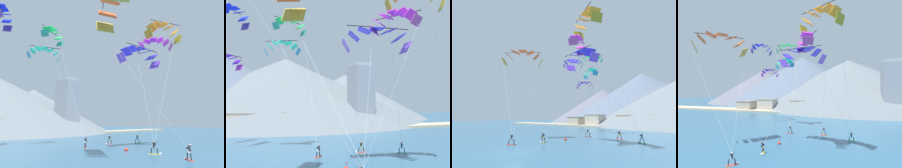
{
  "view_description": "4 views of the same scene",
  "coord_description": "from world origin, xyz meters",
  "views": [
    {
      "loc": [
        -30.68,
        -5.76,
        3.92
      ],
      "look_at": [
        -1.21,
        17.89,
        10.77
      ],
      "focal_mm": 35.0,
      "sensor_mm": 36.0,
      "label": 1
    },
    {
      "loc": [
        -16.02,
        -12.59,
        7.17
      ],
      "look_at": [
        -2.15,
        19.08,
        10.2
      ],
      "focal_mm": 40.0,
      "sensor_mm": 36.0,
      "label": 2
    },
    {
      "loc": [
        20.08,
        -12.01,
        4.35
      ],
      "look_at": [
        -3.33,
        12.38,
        10.75
      ],
      "focal_mm": 28.0,
      "sensor_mm": 36.0,
      "label": 3
    },
    {
      "loc": [
        7.74,
        -15.77,
        9.38
      ],
      "look_at": [
        -3.44,
        18.46,
        10.79
      ],
      "focal_mm": 28.0,
      "sensor_mm": 36.0,
      "label": 4
    }
  ],
  "objects": [
    {
      "name": "kitesurfer_near_trail",
      "position": [
        -4.12,
        21.23,
        0.58
      ],
      "size": [
        1.57,
        1.45,
        1.81
      ],
      "color": "#E54C33",
      "rests_on": "ground"
    },
    {
      "name": "parafoil_kite_near_lead",
      "position": [
        4.11,
        10.3,
        20.5
      ],
      "size": [
        7.77,
        10.93,
        20.47
      ],
      "color": "olive"
    },
    {
      "name": "mountain_peak_east_shoulder",
      "position": [
        47.52,
        122.7,
        12.88
      ],
      "size": [
        94.03,
        94.03,
        25.75
      ],
      "color": "slate",
      "rests_on": "ground"
    },
    {
      "name": "kitesurfer_mid_center",
      "position": [
        -6.0,
        3.3,
        0.55
      ],
      "size": [
        1.45,
        1.57,
        1.79
      ],
      "color": "#E54C33",
      "rests_on": "ground"
    },
    {
      "name": "parafoil_kite_distant_mid_solo",
      "position": [
        -15.79,
        29.54,
        21.8
      ],
      "size": [
        5.17,
        5.61,
        2.84
      ],
      "color": "#4A308C"
    },
    {
      "name": "parafoil_kite_distant_high_outer",
      "position": [
        -8.22,
        28.44,
        17.04
      ],
      "size": [
        6.08,
        3.75,
        2.35
      ],
      "color": "teal"
    },
    {
      "name": "shore_building_harbour_front",
      "position": [
        0.55,
        59.75,
        2.7
      ],
      "size": [
        5.97,
        6.0,
        5.37
      ],
      "color": "beige",
      "rests_on": "ground"
    },
    {
      "name": "parafoil_kite_far_right",
      "position": [
        1.51,
        10.95,
        17.33
      ],
      "size": [
        8.0,
        6.35,
        16.98
      ],
      "color": "#B23F8B"
    },
    {
      "name": "kitesurfer_near_lead",
      "position": [
        8.24,
        19.07,
        0.52
      ],
      "size": [
        1.76,
        1.02,
        1.76
      ],
      "color": "#33B266",
      "rests_on": "ground"
    },
    {
      "name": "parafoil_kite_mid_center",
      "position": [
        -12.69,
        8.69,
        17.79
      ],
      "size": [
        10.17,
        9.53,
        17.82
      ],
      "color": "gold"
    },
    {
      "name": "kitesurfer_far_left",
      "position": [
        2.77,
        21.91,
        0.53
      ],
      "size": [
        1.79,
        0.76,
        1.76
      ],
      "color": "#E54C33",
      "rests_on": "ground"
    },
    {
      "name": "parafoil_kite_near_trail",
      "position": [
        -7.09,
        27.63,
        20.64
      ],
      "size": [
        6.14,
        8.31,
        20.29
      ],
      "color": "teal"
    },
    {
      "name": "shoreline_strip",
      "position": [
        0.0,
        57.23,
        0.35
      ],
      "size": [
        180.0,
        10.0,
        0.7
      ],
      "primitive_type": "cube",
      "color": "tan",
      "rests_on": "ground"
    },
    {
      "name": "highrise_tower",
      "position": [
        24.35,
        60.45,
        10.59
      ],
      "size": [
        7.0,
        7.0,
        21.59
      ],
      "color": "gray",
      "rests_on": "ground"
    },
    {
      "name": "parafoil_kite_far_left",
      "position": [
        0.4,
        13.14,
        15.6
      ],
      "size": [
        8.7,
        10.56,
        15.46
      ],
      "color": "#6F3DCB"
    },
    {
      "name": "kitesurfer_far_right",
      "position": [
        -4.38,
        8.09,
        0.5
      ],
      "size": [
        0.84,
        1.78,
        1.71
      ],
      "color": "yellow",
      "rests_on": "ground"
    },
    {
      "name": "race_marker_buoy",
      "position": [
        -3.72,
        13.22,
        0.16
      ],
      "size": [
        0.56,
        0.56,
        1.02
      ],
      "color": "red",
      "rests_on": "ground"
    }
  ]
}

